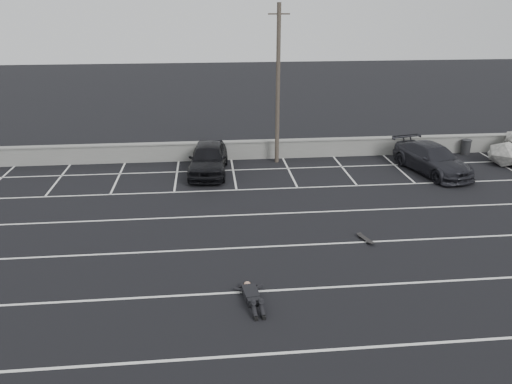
{
  "coord_description": "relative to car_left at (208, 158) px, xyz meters",
  "views": [
    {
      "loc": [
        -3.3,
        -13.52,
        8.72
      ],
      "look_at": [
        -1.34,
        6.1,
        1.0
      ],
      "focal_mm": 35.0,
      "sensor_mm": 36.0,
      "label": 1
    }
  ],
  "objects": [
    {
      "name": "car_left",
      "position": [
        0.0,
        0.0,
        0.0
      ],
      "size": [
        2.32,
        4.9,
        1.62
      ],
      "primitive_type": "imported",
      "rotation": [
        0.0,
        0.0,
        -0.09
      ],
      "color": "black",
      "rests_on": "ground"
    },
    {
      "name": "stall_lines",
      "position": [
        3.23,
        -7.29,
        -0.81
      ],
      "size": [
        36.0,
        20.05,
        0.01
      ],
      "color": "silver",
      "rests_on": "ground"
    },
    {
      "name": "seawall",
      "position": [
        3.31,
        2.3,
        -0.26
      ],
      "size": [
        50.0,
        0.45,
        1.06
      ],
      "color": "gray",
      "rests_on": "ground"
    },
    {
      "name": "ground",
      "position": [
        3.31,
        -11.7,
        -0.81
      ],
      "size": [
        120.0,
        120.0,
        0.0
      ],
      "primitive_type": "plane",
      "color": "black",
      "rests_on": "ground"
    },
    {
      "name": "trash_bin",
      "position": [
        15.2,
        1.82,
        -0.35
      ],
      "size": [
        0.67,
        0.67,
        0.9
      ],
      "rotation": [
        0.0,
        0.0,
        -0.15
      ],
      "color": "#242427",
      "rests_on": "ground"
    },
    {
      "name": "skateboard",
      "position": [
        5.9,
        -8.58,
        -0.74
      ],
      "size": [
        0.44,
        0.81,
        0.1
      ],
      "rotation": [
        0.0,
        0.0,
        0.32
      ],
      "color": "black",
      "rests_on": "ground"
    },
    {
      "name": "utility_pole",
      "position": [
        3.86,
        1.5,
        3.49
      ],
      "size": [
        1.13,
        0.23,
        8.49
      ],
      "color": "#4C4238",
      "rests_on": "ground"
    },
    {
      "name": "car_right",
      "position": [
        11.81,
        -1.07,
        -0.07
      ],
      "size": [
        3.25,
        5.45,
        1.48
      ],
      "primitive_type": "imported",
      "rotation": [
        0.0,
        0.0,
        0.24
      ],
      "color": "black",
      "rests_on": "ground"
    },
    {
      "name": "person",
      "position": [
        1.16,
        -11.98,
        -0.57
      ],
      "size": [
        1.57,
        2.66,
        0.48
      ],
      "primitive_type": null,
      "rotation": [
        0.0,
        0.0,
        0.13
      ],
      "color": "black",
      "rests_on": "ground"
    }
  ]
}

